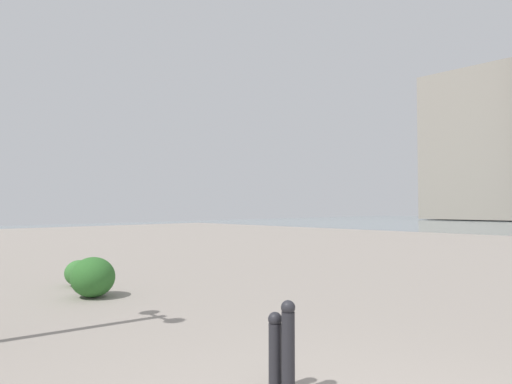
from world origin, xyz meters
TOP-DOWN VIEW (x-y plane):
  - building_annex at (19.51, -64.31)m, footprint 13.58×13.48m
  - bollard_near at (1.23, -0.68)m, footprint 0.13×0.13m
  - bollard_mid at (1.39, -0.68)m, footprint 0.13×0.13m
  - shrub_low at (7.92, -1.58)m, footprint 0.64×0.58m
  - shrub_round at (6.58, -1.28)m, footprint 0.87×0.79m

SIDE VIEW (x-z plane):
  - shrub_low at x=7.92m, z-range 0.00..0.55m
  - shrub_round at x=6.58m, z-range 0.00..0.74m
  - bollard_mid at x=1.39m, z-range 0.02..0.73m
  - bollard_near at x=1.23m, z-range 0.02..0.86m
  - building_annex at x=19.51m, z-range 0.00..20.26m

